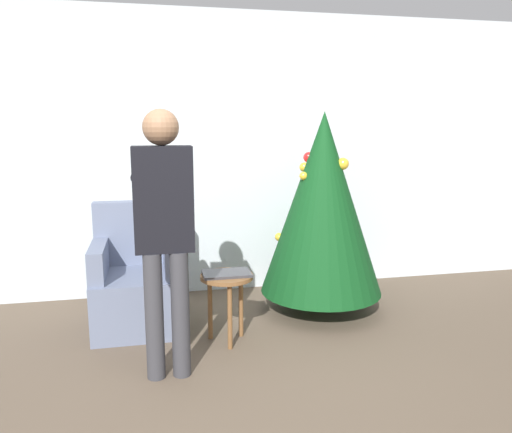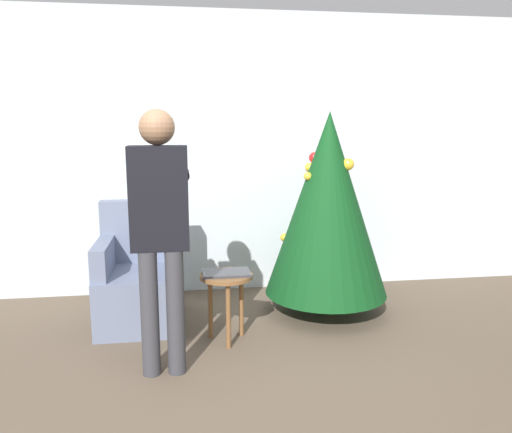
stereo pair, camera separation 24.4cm
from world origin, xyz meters
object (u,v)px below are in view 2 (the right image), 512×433
object	(u,v)px
person_standing	(160,219)
side_stool	(226,286)
armchair	(141,281)
christmas_tree	(328,204)

from	to	relation	value
person_standing	side_stool	bearing A→B (deg)	41.18
armchair	side_stool	world-z (taller)	armchair
christmas_tree	person_standing	xyz separation A→B (m)	(-1.37, -0.87, 0.07)
person_standing	christmas_tree	bearing A→B (deg)	32.24
armchair	person_standing	xyz separation A→B (m)	(0.22, -0.89, 0.69)
armchair	person_standing	distance (m)	1.14
armchair	person_standing	bearing A→B (deg)	-76.29
armchair	christmas_tree	bearing A→B (deg)	-0.66
armchair	side_stool	distance (m)	0.83
christmas_tree	armchair	world-z (taller)	christmas_tree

